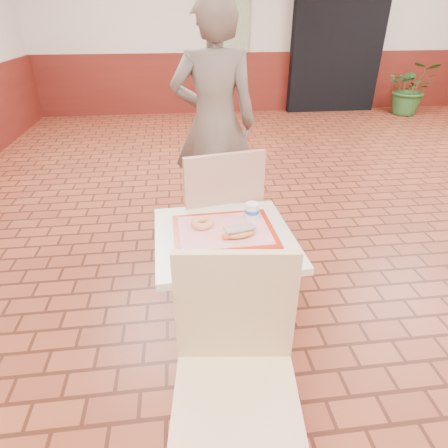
{
  "coord_description": "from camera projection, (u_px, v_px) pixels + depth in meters",
  "views": [
    {
      "loc": [
        -1.61,
        -2.0,
        1.6
      ],
      "look_at": [
        -1.43,
        -0.5,
        0.74
      ],
      "focal_mm": 30.0,
      "sensor_mm": 36.0,
      "label": 1
    }
  ],
  "objects": [
    {
      "name": "wainscot_band",
      "position": [
        432.0,
        206.0,
        2.44
      ],
      "size": [
        8.0,
        10.0,
        1.0
      ],
      "color": "#571810",
      "rests_on": "ground"
    },
    {
      "name": "corridor_doorway",
      "position": [
        337.0,
        45.0,
        6.49
      ],
      "size": [
        1.6,
        0.22,
        2.2
      ],
      "primitive_type": "cube",
      "color": "black",
      "rests_on": "ground"
    },
    {
      "name": "promo_poster",
      "position": [
        234.0,
        12.0,
        6.1
      ],
      "size": [
        0.5,
        0.03,
        1.2
      ],
      "primitive_type": "cube",
      "color": "gray",
      "rests_on": "wainscot_band"
    },
    {
      "name": "ring_donut",
      "position": [
        202.0,
        223.0,
        1.78
      ],
      "size": [
        0.12,
        0.12,
        0.03
      ],
      "primitive_type": "torus",
      "rotation": [
        0.0,
        0.0,
        0.13
      ],
      "color": "#DC8850",
      "rests_on": "serving_tray"
    },
    {
      "name": "long_john_donut",
      "position": [
        239.0,
        232.0,
        1.69
      ],
      "size": [
        0.17,
        0.11,
        0.05
      ],
      "rotation": [
        0.0,
        0.0,
        0.22
      ],
      "color": "#D47D3E",
      "rests_on": "serving_tray"
    },
    {
      "name": "serving_tray",
      "position": [
        224.0,
        232.0,
        1.77
      ],
      "size": [
        0.47,
        0.37,
        0.03
      ],
      "rotation": [
        0.0,
        0.0,
        0.04
      ],
      "color": "#AE230D",
      "rests_on": "main_table"
    },
    {
      "name": "potted_plant",
      "position": [
        411.0,
        88.0,
        6.53
      ],
      "size": [
        1.02,
        0.97,
        0.89
      ],
      "primitive_type": "imported",
      "rotation": [
        0.0,
        0.0,
        -0.43
      ],
      "color": "#295A24",
      "rests_on": "ground"
    },
    {
      "name": "main_table",
      "position": [
        224.0,
        273.0,
        1.88
      ],
      "size": [
        0.65,
        0.65,
        0.68
      ],
      "rotation": [
        0.0,
        0.0,
        0.04
      ],
      "color": "beige",
      "rests_on": "ground"
    },
    {
      "name": "paper_cup",
      "position": [
        252.0,
        211.0,
        1.82
      ],
      "size": [
        0.07,
        0.07,
        0.09
      ],
      "rotation": [
        0.0,
        0.0,
        -0.14
      ],
      "color": "silver",
      "rests_on": "serving_tray"
    },
    {
      "name": "customer",
      "position": [
        215.0,
        125.0,
        2.8
      ],
      "size": [
        0.67,
        0.47,
        1.74
      ],
      "primitive_type": "imported",
      "rotation": [
        0.0,
        0.0,
        3.06
      ],
      "color": "#655A4E",
      "rests_on": "ground"
    },
    {
      "name": "chair_main_front",
      "position": [
        236.0,
        368.0,
        1.31
      ],
      "size": [
        0.48,
        0.48,
        0.93
      ],
      "rotation": [
        0.0,
        0.0,
        -0.12
      ],
      "color": "tan",
      "rests_on": "ground"
    },
    {
      "name": "chair_main_back",
      "position": [
        219.0,
        216.0,
        2.24
      ],
      "size": [
        0.52,
        0.52,
        0.97
      ],
      "rotation": [
        0.0,
        0.0,
        3.33
      ],
      "color": "tan",
      "rests_on": "ground"
    }
  ]
}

